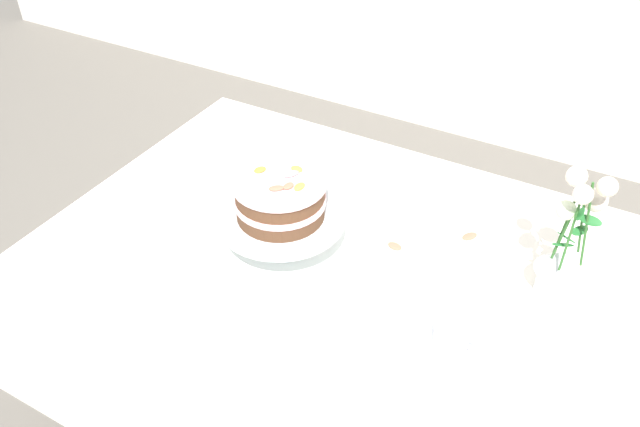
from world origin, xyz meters
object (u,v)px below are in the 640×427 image
(cake_stand, at_px, (281,220))
(layer_cake, at_px, (280,196))
(flower_vase, at_px, (566,250))
(teacup, at_px, (451,340))
(dining_table, at_px, (338,297))

(cake_stand, height_order, layer_cake, layer_cake)
(flower_vase, xyz_separation_m, teacup, (-0.14, -0.25, -0.10))
(layer_cake, bearing_deg, teacup, -11.91)
(teacup, bearing_deg, flower_vase, 60.77)
(dining_table, bearing_deg, teacup, -17.94)
(layer_cake, relative_size, teacup, 1.79)
(flower_vase, bearing_deg, cake_stand, -164.64)
(dining_table, relative_size, flower_vase, 4.48)
(flower_vase, relative_size, teacup, 2.71)
(dining_table, distance_m, flower_vase, 0.51)
(cake_stand, bearing_deg, teacup, -11.91)
(dining_table, height_order, layer_cake, layer_cake)
(cake_stand, height_order, teacup, cake_stand)
(cake_stand, xyz_separation_m, teacup, (0.44, -0.09, -0.06))
(dining_table, bearing_deg, cake_stand, -178.91)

